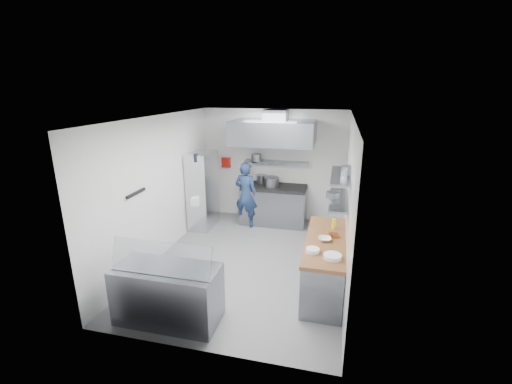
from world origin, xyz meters
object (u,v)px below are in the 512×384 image
(gas_range, at_px, (274,206))
(chef, at_px, (246,195))
(display_case, at_px, (168,294))
(wire_rack, at_px, (203,190))

(gas_range, distance_m, chef, 0.80)
(chef, relative_size, display_case, 1.07)
(chef, xyz_separation_m, display_case, (-0.16, -3.75, -0.38))
(wire_rack, xyz_separation_m, display_case, (0.84, -3.47, -0.50))
(gas_range, height_order, chef, chef)
(gas_range, xyz_separation_m, display_case, (-0.79, -4.10, -0.03))
(gas_range, bearing_deg, display_case, -100.89)
(chef, relative_size, wire_rack, 0.87)
(gas_range, xyz_separation_m, wire_rack, (-1.63, -0.63, 0.48))
(wire_rack, bearing_deg, chef, 15.55)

